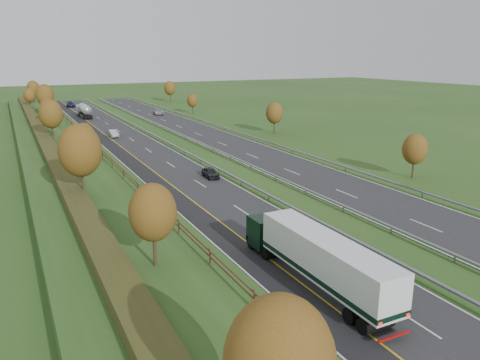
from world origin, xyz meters
The scene contains 19 objects.
ground centered at (8.00, 55.00, 0.00)m, with size 400.00×400.00×0.00m, color #264819.
near_carriageway centered at (0.00, 60.00, 0.02)m, with size 10.50×200.00×0.04m, color black.
far_carriageway centered at (16.50, 60.00, 0.02)m, with size 10.50×200.00×0.04m, color black.
hard_shoulder centered at (-3.75, 60.00, 0.02)m, with size 3.00×200.00×0.04m, color black.
lane_markings centered at (6.40, 59.88, 0.05)m, with size 26.75×200.00×0.01m.
embankment_left centered at (-13.00, 60.00, 1.00)m, with size 12.00×200.00×2.00m, color #264819.
hedge_left centered at (-15.00, 60.00, 2.55)m, with size 2.20×180.00×1.10m, color #333B18.
fence_left centered at (-8.50, 59.59, 2.73)m, with size 0.12×189.06×1.20m.
median_barrier_near centered at (5.70, 60.00, 0.61)m, with size 0.32×200.00×0.71m.
median_barrier_far centered at (10.80, 60.00, 0.61)m, with size 0.32×200.00×0.71m.
outer_barrier_far centered at (22.30, 60.00, 0.62)m, with size 0.32×200.00×0.71m.
trees_left centered at (-12.64, 56.63, 6.37)m, with size 6.64×164.30×7.66m.
trees_far centered at (29.80, 89.21, 4.25)m, with size 8.45×118.60×7.12m.
box_lorry centered at (-1.60, 5.65, 2.33)m, with size 2.58×16.28×4.06m.
road_tanker centered at (-1.57, 110.01, 1.86)m, with size 2.40×11.22×3.46m.
car_dark_near centered at (3.67, 37.24, 0.71)m, with size 1.58×3.93×1.34m, color black.
car_silver_mid centered at (-1.36, 75.58, 0.75)m, with size 1.51×4.32×1.42m, color #A7A8AC.
car_small_far centered at (-1.60, 137.46, 0.84)m, with size 2.25×5.53×1.61m, color #111C37.
car_oncoming centered at (17.44, 106.38, 0.72)m, with size 2.26×4.91×1.36m, color #BCBBC1.
Camera 1 is at (-20.01, -19.18, 16.14)m, focal length 35.00 mm.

